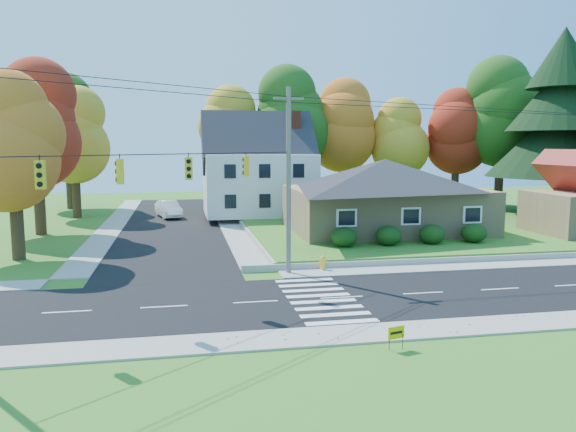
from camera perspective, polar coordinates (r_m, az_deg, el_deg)
The scene contains 24 objects.
ground at distance 26.20m, azimuth 5.48°, elevation -8.27°, with size 120.00×120.00×0.00m, color #3D7923.
road_main at distance 26.19m, azimuth 5.48°, elevation -8.25°, with size 90.00×8.00×0.02m, color black.
road_cross at distance 50.70m, azimuth -11.67°, elevation -0.77°, with size 8.00×44.00×0.02m, color black.
sidewalk_north at distance 30.87m, azimuth 2.87°, elevation -5.76°, with size 90.00×2.00×0.08m, color #9C9A90.
sidewalk_south at distance 21.65m, azimuth 9.27°, elevation -11.60°, with size 90.00×2.00×0.08m, color #9C9A90.
lawn at distance 49.95m, azimuth 13.09°, elevation -0.66°, with size 30.00×30.00×0.50m, color #3D7923.
ranch_house at distance 43.13m, azimuth 9.80°, elevation 2.22°, with size 14.60×10.60×5.40m.
colonial_house at distance 52.75m, azimuth -2.98°, elevation 4.67°, with size 10.40×8.40×9.60m.
hedge_row at distance 37.49m, azimuth 12.34°, elevation -1.88°, with size 10.70×1.70×1.27m.
traffic_infrastructure at distance 26.56m, azimuth 4.49°, elevation 3.25°, with size 38.10×10.66×10.00m.
tree_lot_0 at distance 58.44m, azimuth -5.82°, elevation 8.55°, with size 6.72×6.72×12.51m.
tree_lot_1 at distance 58.34m, azimuth 0.22°, elevation 9.87°, with size 7.84×7.84×14.60m.
tree_lot_2 at distance 60.71m, azimuth 5.67°, elevation 9.12°, with size 7.28×7.28×13.56m.
tree_lot_3 at distance 61.71m, azimuth 11.32°, elevation 7.77°, with size 6.16×6.16×11.47m.
tree_lot_4 at distance 63.32m, azimuth 16.77°, elevation 8.18°, with size 6.72×6.72×12.51m.
tree_lot_5 at distance 63.62m, azimuth 20.93°, elevation 9.78°, with size 8.40×8.40×15.64m.
conifer_east_a at distance 57.50m, azimuth 25.97°, elevation 8.96°, with size 12.80×12.80×16.96m.
tree_west_0 at distance 37.52m, azimuth -26.24°, elevation 6.78°, with size 6.16×6.16×11.47m.
tree_west_1 at distance 47.48m, azimuth -24.30°, elevation 8.42°, with size 7.28×7.28×13.56m.
tree_west_2 at distance 57.07m, azimuth -20.95°, elevation 7.64°, with size 6.72×6.72×12.51m.
tree_west_3 at distance 65.32m, azimuth -21.52°, elevation 8.66°, with size 7.84×7.84×14.60m.
white_car at distance 54.96m, azimuth -12.03°, elevation 0.68°, with size 1.69×4.85×1.60m, color silver.
fire_hydrant at distance 31.42m, azimuth 3.56°, elevation -4.84°, with size 0.50×0.38×0.86m.
yard_sign at distance 19.99m, azimuth 10.94°, elevation -11.60°, with size 0.65×0.19×0.82m.
Camera 1 is at (-7.14, -24.20, 7.03)m, focal length 35.00 mm.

